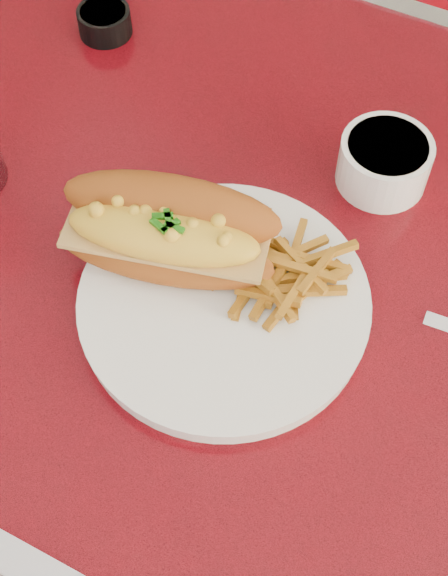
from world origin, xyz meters
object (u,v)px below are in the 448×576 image
at_px(diner_table, 305,327).
at_px(gravy_ramekin, 384,161).
at_px(fork, 297,292).
at_px(mac_hoagie, 167,231).
at_px(sauce_cup_left, 104,21).
at_px(dinner_plate, 224,304).

height_order(diner_table, gravy_ramekin, gravy_ramekin).
bearing_deg(fork, mac_hoagie, 73.78).
height_order(gravy_ramekin, sauce_cup_left, gravy_ramekin).
distance_m(dinner_plate, gravy_ramekin, 0.24).
bearing_deg(dinner_plate, sauce_cup_left, 137.06).
height_order(fork, sauce_cup_left, sauce_cup_left).
relative_size(fork, sauce_cup_left, 1.67).
distance_m(fork, sauce_cup_left, 0.45).
bearing_deg(diner_table, gravy_ramekin, 79.07).
distance_m(gravy_ramekin, sauce_cup_left, 0.40).
bearing_deg(sauce_cup_left, gravy_ramekin, -9.82).
xyz_separation_m(gravy_ramekin, sauce_cup_left, (-0.39, 0.07, -0.01)).
bearing_deg(diner_table, fork, -85.88).
distance_m(dinner_plate, sauce_cup_left, 0.43).
distance_m(diner_table, gravy_ramekin, 0.22).
xyz_separation_m(fork, sauce_cup_left, (-0.37, 0.25, -0.00)).
bearing_deg(sauce_cup_left, fork, -34.21).
height_order(diner_table, sauce_cup_left, sauce_cup_left).
bearing_deg(mac_hoagie, dinner_plate, -31.23).
bearing_deg(fork, gravy_ramekin, -29.19).
xyz_separation_m(fork, gravy_ramekin, (0.02, 0.19, 0.01)).
xyz_separation_m(diner_table, fork, (0.01, -0.07, 0.18)).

